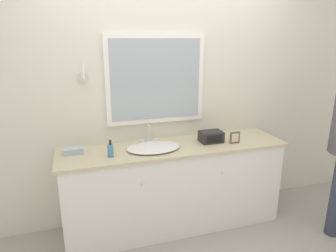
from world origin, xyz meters
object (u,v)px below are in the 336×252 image
at_px(picture_frame, 235,138).
at_px(sink_basin, 153,147).
at_px(appliance_box, 211,137).
at_px(soap_bottle, 111,150).

bearing_deg(picture_frame, sink_basin, 173.52).
distance_m(sink_basin, appliance_box, 0.59).
xyz_separation_m(sink_basin, appliance_box, (0.59, 0.02, 0.03)).
height_order(appliance_box, picture_frame, picture_frame).
bearing_deg(sink_basin, appliance_box, 1.99).
relative_size(soap_bottle, picture_frame, 1.33).
height_order(sink_basin, soap_bottle, sink_basin).
bearing_deg(appliance_box, picture_frame, -29.00).
bearing_deg(soap_bottle, sink_basin, 10.97).
height_order(soap_bottle, picture_frame, soap_bottle).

